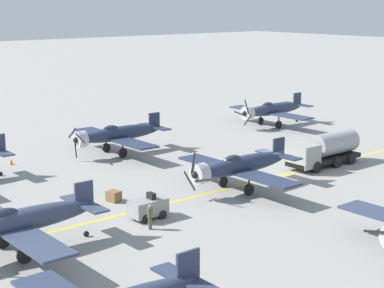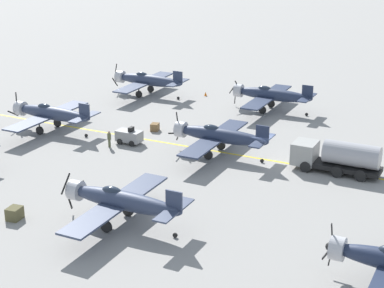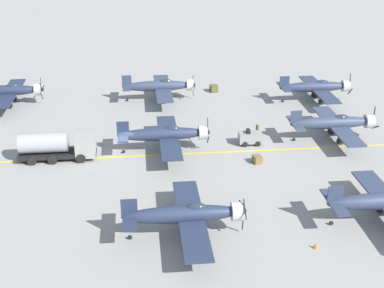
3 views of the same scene
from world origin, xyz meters
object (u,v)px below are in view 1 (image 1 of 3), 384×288
(airplane_mid_center, at_px, (239,166))
(fuel_tanker, at_px, (324,150))
(airplane_mid_right, at_px, (117,134))
(tow_tractor, at_px, (148,207))
(airplane_near_right, at_px, (272,110))
(supply_crate_by_tanker, at_px, (114,196))
(airplane_far_center, at_px, (17,222))
(traffic_cone, at_px, (11,162))
(ground_crew_walking, at_px, (150,216))

(airplane_mid_center, height_order, fuel_tanker, airplane_mid_center)
(airplane_mid_right, bearing_deg, airplane_mid_center, 165.82)
(airplane_mid_right, height_order, fuel_tanker, airplane_mid_right)
(tow_tractor, bearing_deg, airplane_near_right, -60.01)
(supply_crate_by_tanker, bearing_deg, tow_tractor, 176.85)
(tow_tractor, height_order, supply_crate_by_tanker, tow_tractor)
(airplane_far_center, height_order, traffic_cone, airplane_far_center)
(airplane_mid_center, relative_size, airplane_mid_right, 1.00)
(airplane_far_center, xyz_separation_m, tow_tractor, (0.33, -9.68, -1.22))
(airplane_near_right, xyz_separation_m, airplane_mid_right, (-0.53, 22.32, 0.00))
(airplane_mid_right, bearing_deg, airplane_far_center, 117.31)
(airplane_mid_center, height_order, supply_crate_by_tanker, airplane_mid_center)
(supply_crate_by_tanker, bearing_deg, traffic_cone, 4.55)
(fuel_tanker, bearing_deg, supply_crate_by_tanker, 81.35)
(ground_crew_walking, xyz_separation_m, supply_crate_by_tanker, (6.66, -1.46, -0.53))
(airplane_mid_center, height_order, airplane_near_right, airplane_mid_center)
(airplane_far_center, bearing_deg, fuel_tanker, -100.47)
(traffic_cone, bearing_deg, ground_crew_walking, 179.39)
(airplane_near_right, height_order, tow_tractor, airplane_near_right)
(airplane_far_center, distance_m, fuel_tanker, 30.61)
(airplane_near_right, relative_size, airplane_mid_right, 1.00)
(tow_tractor, bearing_deg, airplane_mid_right, -26.81)
(airplane_near_right, distance_m, fuel_tanker, 19.28)
(airplane_far_center, relative_size, ground_crew_walking, 7.03)
(supply_crate_by_tanker, bearing_deg, airplane_near_right, -66.90)
(airplane_far_center, height_order, ground_crew_walking, airplane_far_center)
(airplane_mid_center, bearing_deg, supply_crate_by_tanker, 54.58)
(airplane_mid_center, relative_size, supply_crate_by_tanker, 12.44)
(fuel_tanker, bearing_deg, airplane_mid_center, 93.66)
(ground_crew_walking, bearing_deg, airplane_far_center, 79.85)
(airplane_near_right, relative_size, fuel_tanker, 1.50)
(traffic_cone, bearing_deg, airplane_mid_center, -151.50)
(traffic_cone, bearing_deg, airplane_far_center, 157.03)
(airplane_mid_right, xyz_separation_m, fuel_tanker, (-15.78, -12.04, -0.50))
(traffic_cone, bearing_deg, tow_tractor, -177.27)
(airplane_mid_center, bearing_deg, airplane_mid_right, -10.36)
(airplane_near_right, relative_size, tow_tractor, 4.62)
(fuel_tanker, relative_size, traffic_cone, 14.55)
(tow_tractor, distance_m, supply_crate_by_tanker, 4.83)
(airplane_mid_right, bearing_deg, supply_crate_by_tanker, 129.35)
(airplane_far_center, xyz_separation_m, fuel_tanker, (2.01, -30.54, -0.50))
(airplane_near_right, height_order, ground_crew_walking, airplane_near_right)
(airplane_mid_right, distance_m, traffic_cone, 10.32)
(airplane_mid_center, height_order, airplane_mid_right, airplane_mid_center)
(airplane_far_center, relative_size, tow_tractor, 4.62)
(fuel_tanker, distance_m, traffic_cone, 28.67)
(airplane_mid_right, distance_m, tow_tractor, 19.59)
(airplane_mid_center, xyz_separation_m, fuel_tanker, (0.73, -11.35, -0.50))
(fuel_tanker, bearing_deg, ground_crew_walking, 99.08)
(airplane_far_center, height_order, tow_tractor, airplane_far_center)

